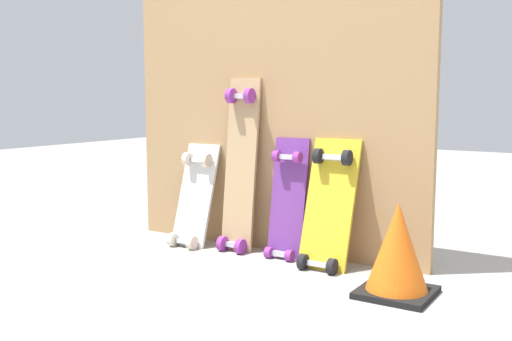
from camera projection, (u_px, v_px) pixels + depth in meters
ground_plane at (264, 252)px, 2.88m from camera, size 12.00×12.00×0.00m
plywood_wall_panel at (272, 80)px, 2.83m from camera, size 1.58×0.04×1.65m
skateboard_white at (194, 201)px, 3.00m from camera, size 0.20×0.23×0.57m
skateboard_natural at (240, 171)px, 2.88m from camera, size 0.17×0.18×0.89m
skateboard_purple at (287, 205)px, 2.77m from camera, size 0.18×0.16×0.63m
skateboard_yellow at (328, 211)px, 2.60m from camera, size 0.22×0.24×0.63m
traffic_cone at (398, 250)px, 2.23m from camera, size 0.27×0.27×0.36m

